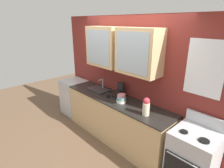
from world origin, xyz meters
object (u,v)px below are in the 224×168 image
object	(u,v)px
bowl_stack	(121,99)
vase	(146,107)
cup_near_sink	(108,95)
sink_faucet	(99,89)
dishwasher	(74,97)
coffee_maker	(119,91)
stove_range	(192,160)

from	to	relation	value
bowl_stack	vase	size ratio (longest dim) A/B	0.60
bowl_stack	cup_near_sink	world-z (taller)	bowl_stack
sink_faucet	cup_near_sink	distance (m)	0.46
sink_faucet	dishwasher	world-z (taller)	sink_faucet
bowl_stack	dishwasher	size ratio (longest dim) A/B	0.20
sink_faucet	coffee_maker	distance (m)	0.58
bowl_stack	cup_near_sink	size ratio (longest dim) A/B	1.57
sink_faucet	coffee_maker	xyz separation A→B (m)	(0.56, 0.08, 0.09)
sink_faucet	vase	world-z (taller)	vase
bowl_stack	cup_near_sink	xyz separation A→B (m)	(-0.35, -0.03, -0.03)
sink_faucet	stove_range	bearing A→B (deg)	-1.35
cup_near_sink	stove_range	bearing A→B (deg)	2.40
stove_range	cup_near_sink	xyz separation A→B (m)	(-1.76, -0.07, 0.50)
dishwasher	coffee_maker	size ratio (longest dim) A/B	3.21
stove_range	coffee_maker	bearing A→B (deg)	175.24
stove_range	vase	bearing A→B (deg)	-172.94
bowl_stack	vase	xyz separation A→B (m)	(0.62, -0.06, 0.07)
stove_range	cup_near_sink	world-z (taller)	stove_range
dishwasher	sink_faucet	bearing A→B (deg)	3.26
stove_range	vase	distance (m)	1.01
cup_near_sink	vase	bearing A→B (deg)	-1.47
dishwasher	stove_range	bearing A→B (deg)	0.07
dishwasher	coffee_maker	xyz separation A→B (m)	(1.55, 0.14, 0.57)
stove_range	bowl_stack	bearing A→B (deg)	-178.42
coffee_maker	dishwasher	bearing A→B (deg)	-174.80
stove_range	coffee_maker	world-z (taller)	coffee_maker
stove_range	bowl_stack	distance (m)	1.51
sink_faucet	dishwasher	size ratio (longest dim) A/B	0.52
bowl_stack	dishwasher	xyz separation A→B (m)	(-1.78, 0.03, -0.54)
vase	coffee_maker	world-z (taller)	vase
sink_faucet	vase	xyz separation A→B (m)	(1.41, -0.15, 0.13)
coffee_maker	bowl_stack	bearing A→B (deg)	-37.65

